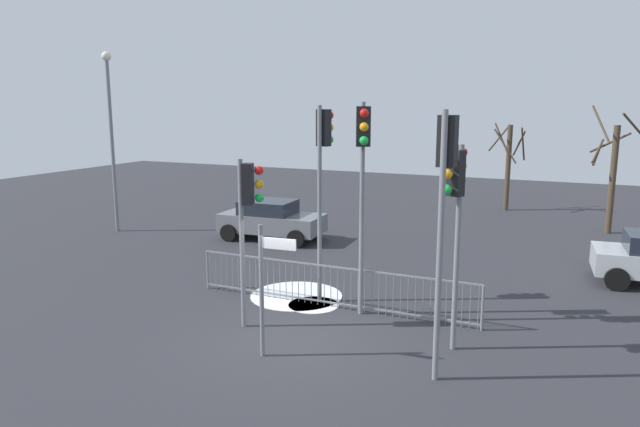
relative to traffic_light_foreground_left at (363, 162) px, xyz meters
The scene contains 15 objects.
ground_plane 4.30m from the traffic_light_foreground_left, 113.69° to the right, with size 60.00×60.00×0.00m, color #2D2D33.
traffic_light_foreground_left is the anchor object (origin of this frame).
traffic_light_foreground_right 2.68m from the traffic_light_foreground_left, 26.23° to the right, with size 0.40×0.53×4.23m.
traffic_light_rear_left 1.48m from the traffic_light_foreground_left, 152.06° to the left, with size 0.36×0.56×4.97m.
traffic_light_rear_right 2.05m from the traffic_light_foreground_left, 12.84° to the left, with size 0.57×0.34×4.21m.
traffic_light_mid_right 3.39m from the traffic_light_foreground_left, 44.66° to the right, with size 0.35×0.57×4.92m.
traffic_light_mid_left 2.80m from the traffic_light_foreground_left, 140.74° to the right, with size 0.55×0.37×3.83m.
direction_sign_post 3.76m from the traffic_light_foreground_left, 107.96° to the right, with size 0.79×0.11×2.71m.
pedestrian_guard_railing 3.27m from the traffic_light_foreground_left, 164.41° to the left, with size 7.43×0.09×1.07m.
car_grey_near 8.94m from the traffic_light_foreground_left, 133.59° to the left, with size 3.88×2.08×1.47m.
street_lamp 13.08m from the traffic_light_foreground_left, 158.07° to the left, with size 0.36×0.36×6.94m.
bare_tree_left 13.75m from the traffic_light_foreground_left, 65.63° to the left, with size 2.01×1.97×4.94m.
bare_tree_centre 16.14m from the traffic_light_foreground_left, 84.91° to the left, with size 1.66×1.67×4.11m.
snow_patch_kerb 4.27m from the traffic_light_foreground_left, 161.94° to the left, with size 2.43×2.43×0.01m, color white.
snow_patch_island 3.92m from the traffic_light_foreground_left, behind, with size 1.28×1.28×0.01m, color white.
Camera 1 is at (5.45, -10.49, 5.02)m, focal length 32.73 mm.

